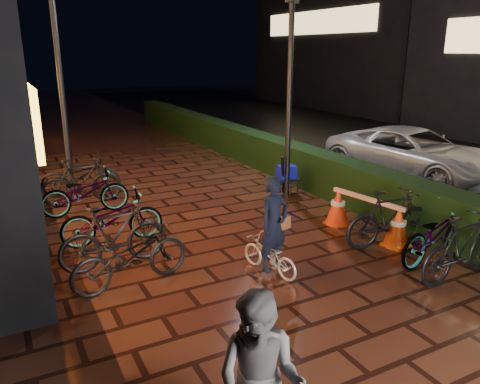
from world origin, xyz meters
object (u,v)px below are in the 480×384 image
van (413,153)px  traffic_barrier (366,216)px  bystander_person (260,383)px  cyclist (272,239)px  cart_assembly (286,174)px

van → traffic_barrier: 4.99m
bystander_person → cyclist: size_ratio=1.00×
van → cart_assembly: (-4.16, 0.14, -0.13)m
bystander_person → van: (8.68, 6.37, -0.13)m
cyclist → van: bearing=26.4°
bystander_person → cart_assembly: bearing=106.4°
cyclist → cart_assembly: (2.54, 3.47, -0.05)m
cyclist → traffic_barrier: cyclist is taller
bystander_person → cyclist: (1.98, 3.04, -0.21)m
bystander_person → traffic_barrier: bearing=90.1°
bystander_person → van: 10.77m
bystander_person → van: bearing=87.5°
cart_assembly → bystander_person: bearing=-124.8°
cyclist → traffic_barrier: 2.61m
cart_assembly → cyclist: bearing=-126.2°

